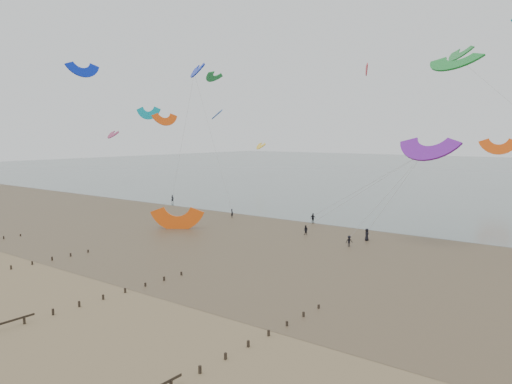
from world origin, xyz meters
The scene contains 6 objects.
ground centered at (0.00, 0.00, 0.00)m, with size 500.00×500.00×0.00m, color brown.
sea_and_shore centered at (-4.08, 34.40, 0.01)m, with size 500.00×665.00×0.03m.
kitesurfer_lead centered at (-16.88, 45.82, 0.84)m, with size 0.61×0.40×1.69m, color black.
kitesurfers centered at (20.62, 47.75, 0.84)m, with size 129.50×24.88×1.89m.
grounded_kite centered at (-16.78, 31.28, 0.00)m, with size 7.54×3.95×5.74m, color #FF5810, non-canonical shape.
kites_airborne centered at (-7.45, 88.01, 21.22)m, with size 261.70×115.13×35.93m.
Camera 1 is at (44.36, -26.89, 16.06)m, focal length 35.00 mm.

